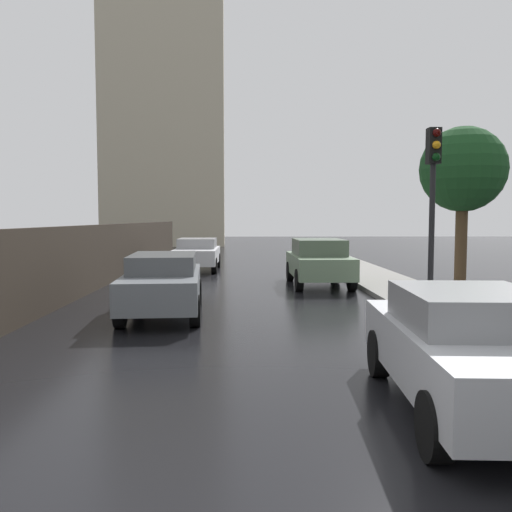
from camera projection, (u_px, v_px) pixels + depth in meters
The scene contains 7 objects.
car_grey_mid_road at pixel (163, 282), 12.26m from camera, with size 1.99×4.51×1.40m.
car_white_far_ahead at pixel (197, 253), 22.61m from camera, with size 1.86×3.94×1.36m.
car_silver_behind_camera at pixel (471, 348), 6.11m from camera, with size 1.98×4.07×1.41m.
car_green_far_lane at pixel (319, 261), 17.55m from camera, with size 1.90×4.18×1.54m.
traffic_light at pixel (433, 185), 11.18m from camera, with size 0.26×0.39×3.98m.
street_tree_near at pixel (463, 171), 15.46m from camera, with size 2.48×2.48×4.90m.
distant_tower at pixel (165, 80), 43.65m from camera, with size 9.83×7.76×27.18m.
Camera 1 is at (0.36, -3.74, 2.23)m, focal length 37.18 mm.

